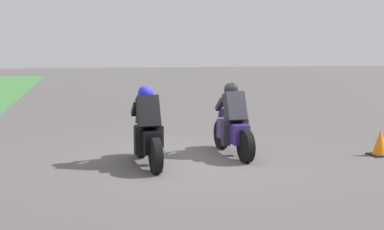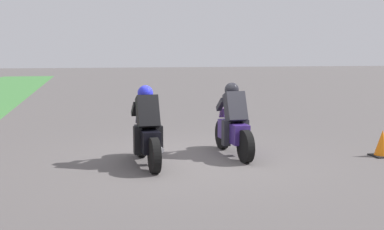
{
  "view_description": "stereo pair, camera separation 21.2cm",
  "coord_description": "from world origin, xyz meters",
  "views": [
    {
      "loc": [
        -9.04,
        2.26,
        2.12
      ],
      "look_at": [
        -0.0,
        -0.02,
        0.9
      ],
      "focal_mm": 44.51,
      "sensor_mm": 36.0,
      "label": 1
    },
    {
      "loc": [
        -9.09,
        2.05,
        2.12
      ],
      "look_at": [
        -0.0,
        -0.02,
        0.9
      ],
      "focal_mm": 44.51,
      "sensor_mm": 36.0,
      "label": 2
    }
  ],
  "objects": [
    {
      "name": "rider_lane_b",
      "position": [
        -0.22,
        0.91,
        0.62
      ],
      "size": [
        2.04,
        0.55,
        1.51
      ],
      "rotation": [
        0.0,
        0.0,
        0.05
      ],
      "color": "black",
      "rests_on": "ground_plane"
    },
    {
      "name": "ground_plane",
      "position": [
        0.0,
        0.0,
        0.0
      ],
      "size": [
        120.0,
        120.0,
        0.0
      ],
      "primitive_type": "plane",
      "color": "#55504F"
    },
    {
      "name": "rider_lane_a",
      "position": [
        0.21,
        -0.94,
        0.62
      ],
      "size": [
        2.04,
        0.55,
        1.51
      ],
      "rotation": [
        0.0,
        0.0,
        0.04
      ],
      "color": "black",
      "rests_on": "ground_plane"
    },
    {
      "name": "traffic_cone",
      "position": [
        -0.58,
        -3.9,
        0.25
      ],
      "size": [
        0.4,
        0.4,
        0.55
      ],
      "color": "black",
      "rests_on": "ground_plane"
    }
  ]
}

